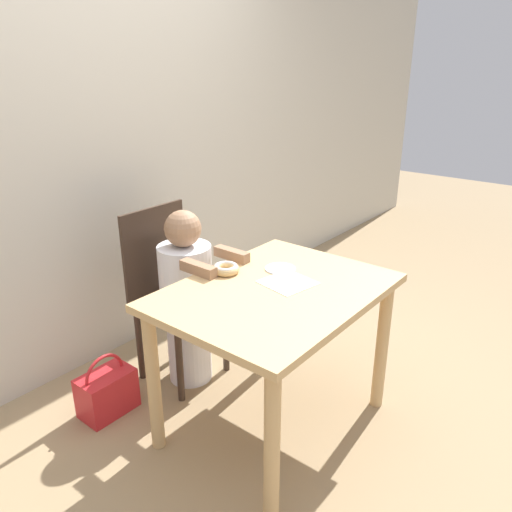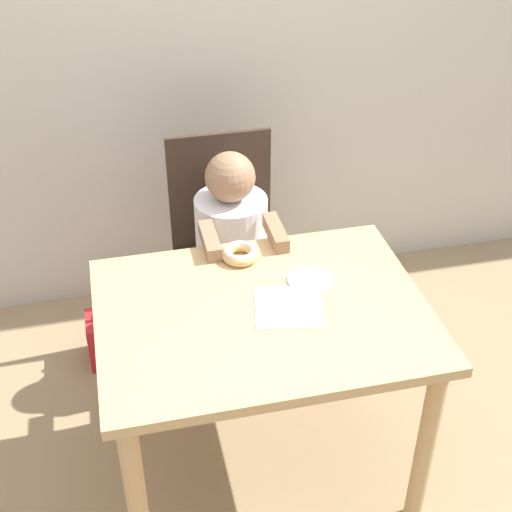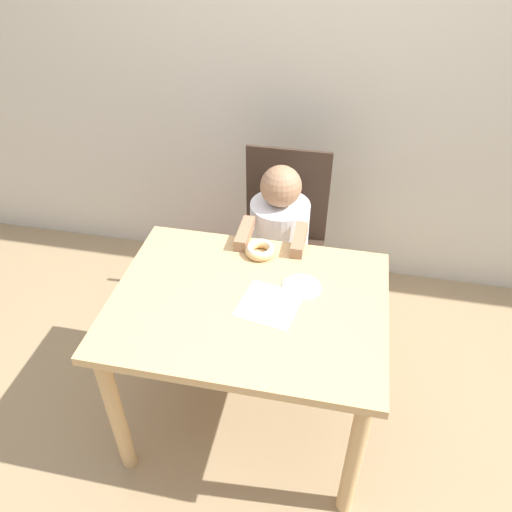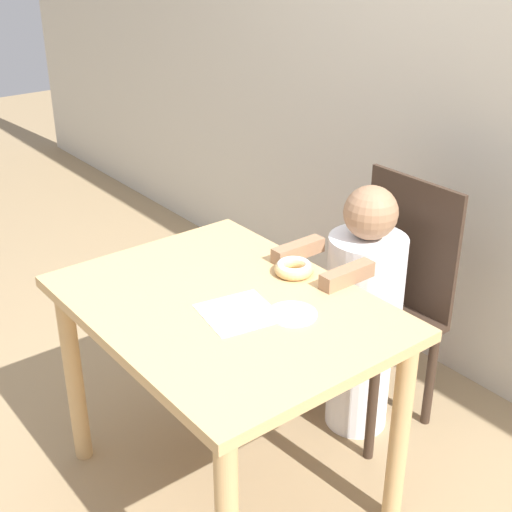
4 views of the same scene
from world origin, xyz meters
name	(u,v)px [view 1 (image 1 of 4)]	position (x,y,z in m)	size (l,w,h in m)	color
ground_plane	(274,423)	(0.00, 0.00, 0.00)	(12.00, 12.00, 0.00)	#997F5B
wall_back	(99,139)	(0.00, 1.18, 1.25)	(8.00, 0.05, 2.50)	beige
dining_table	(275,312)	(0.00, 0.00, 0.61)	(1.01, 0.76, 0.72)	tan
chair	(172,293)	(0.02, 0.71, 0.48)	(0.41, 0.38, 0.93)	#38281E
child_figure	(187,300)	(0.02, 0.59, 0.47)	(0.28, 0.45, 0.96)	white
donut	(226,268)	(-0.01, 0.28, 0.74)	(0.13, 0.13, 0.04)	#DBB270
napkin	(288,282)	(0.08, -0.01, 0.72)	(0.24, 0.24, 0.00)	white
handbag	(107,392)	(-0.44, 0.70, 0.12)	(0.27, 0.17, 0.32)	red
plate	(280,269)	(0.18, 0.11, 0.73)	(0.15, 0.15, 0.01)	silver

